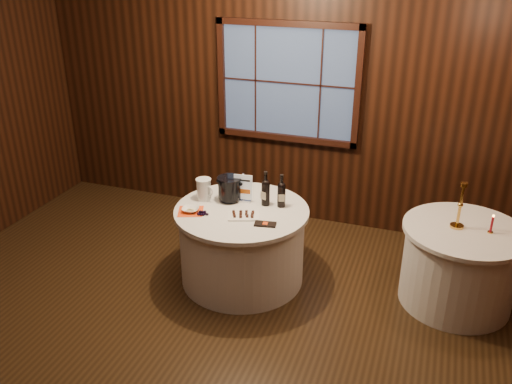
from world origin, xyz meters
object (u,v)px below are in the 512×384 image
at_px(side_table, 459,265).
at_px(port_bottle_right, 281,193).
at_px(sign_stand, 243,192).
at_px(red_candle, 492,226).
at_px(grape_bunch, 202,213).
at_px(cracker_bowl, 191,209).
at_px(port_bottle_left, 266,191).
at_px(brass_candlestick, 459,212).
at_px(main_table, 242,244).
at_px(ice_bucket, 229,188).
at_px(chocolate_box, 265,224).
at_px(glass_pitcher, 204,189).
at_px(chocolate_plate, 243,215).

xyz_separation_m(side_table, port_bottle_right, (-1.67, -0.12, 0.52)).
xyz_separation_m(sign_stand, red_candle, (2.25, 0.12, -0.03)).
bearing_deg(grape_bunch, port_bottle_right, 33.85).
bearing_deg(cracker_bowl, port_bottle_left, 31.32).
bearing_deg(brass_candlestick, grape_bunch, -166.27).
height_order(sign_stand, port_bottle_right, port_bottle_right).
relative_size(main_table, ice_bucket, 5.29).
height_order(chocolate_box, brass_candlestick, brass_candlestick).
height_order(sign_stand, brass_candlestick, brass_candlestick).
distance_m(sign_stand, glass_pitcher, 0.39).
relative_size(chocolate_box, grape_bunch, 1.14).
xyz_separation_m(ice_bucket, cracker_bowl, (-0.25, -0.35, -0.10)).
distance_m(main_table, sign_stand, 0.51).
relative_size(sign_stand, port_bottle_left, 0.85).
relative_size(side_table, ice_bucket, 4.46).
height_order(port_bottle_left, glass_pitcher, port_bottle_left).
distance_m(side_table, grape_bunch, 2.39).
bearing_deg(chocolate_box, port_bottle_right, 77.18).
relative_size(glass_pitcher, red_candle, 1.23).
bearing_deg(sign_stand, port_bottle_right, -4.46).
bearing_deg(sign_stand, red_candle, -3.74).
relative_size(grape_bunch, glass_pitcher, 0.79).
bearing_deg(brass_candlestick, port_bottle_left, -175.56).
xyz_separation_m(ice_bucket, red_candle, (2.38, 0.15, -0.06)).
bearing_deg(chocolate_plate, glass_pitcher, 155.57).
xyz_separation_m(side_table, port_bottle_left, (-1.82, -0.13, 0.53)).
distance_m(ice_bucket, brass_candlestick, 2.11).
bearing_deg(ice_bucket, glass_pitcher, -166.32).
bearing_deg(main_table, sign_stand, 105.06).
height_order(ice_bucket, grape_bunch, ice_bucket).
relative_size(port_bottle_right, ice_bucket, 1.35).
bearing_deg(glass_pitcher, red_candle, 26.47).
distance_m(chocolate_plate, glass_pitcher, 0.55).
bearing_deg(chocolate_box, port_bottle_left, 98.60).
xyz_separation_m(ice_bucket, chocolate_box, (0.49, -0.37, -0.12)).
relative_size(ice_bucket, grape_bunch, 1.43).
xyz_separation_m(chocolate_plate, glass_pitcher, (-0.49, 0.22, 0.09)).
bearing_deg(main_table, chocolate_box, -35.76).
relative_size(sign_stand, cracker_bowl, 1.86).
xyz_separation_m(side_table, sign_stand, (-2.05, -0.13, 0.48)).
bearing_deg(port_bottle_left, side_table, 20.03).
bearing_deg(port_bottle_right, cracker_bowl, -172.55).
bearing_deg(port_bottle_left, brass_candlestick, 20.32).
distance_m(main_table, glass_pitcher, 0.65).
xyz_separation_m(port_bottle_right, red_candle, (1.87, 0.11, -0.07)).
bearing_deg(sign_stand, brass_candlestick, -2.97).
bearing_deg(port_bottle_right, glass_pitcher, 168.16).
xyz_separation_m(chocolate_plate, cracker_bowl, (-0.50, -0.06, 0.01)).
relative_size(main_table, cracker_bowl, 8.18).
distance_m(port_bottle_left, chocolate_plate, 0.35).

